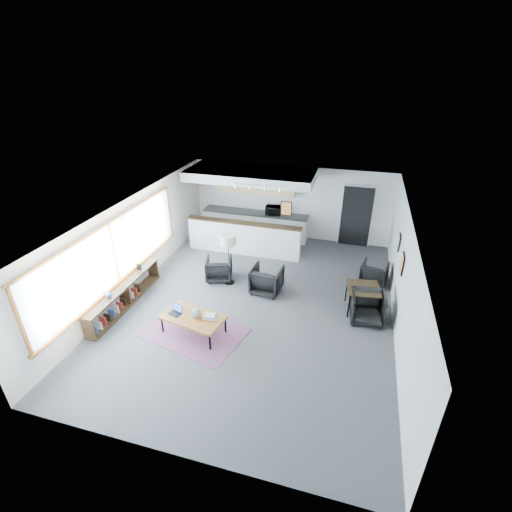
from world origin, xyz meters
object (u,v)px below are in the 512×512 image
(armchair_right, at_px, (267,279))
(dining_table, at_px, (363,290))
(dining_chair_near, at_px, (367,308))
(microwave, at_px, (273,209))
(coffee_table, at_px, (193,318))
(laptop, at_px, (176,311))
(book_stack, at_px, (210,316))
(ceramic_pot, at_px, (196,313))
(dining_chair_far, at_px, (374,274))
(armchair_left, at_px, (219,268))
(floor_lamp, at_px, (228,241))

(armchair_right, bearing_deg, dining_table, -179.53)
(dining_chair_near, height_order, microwave, microwave)
(dining_table, relative_size, dining_chair_near, 1.30)
(coffee_table, height_order, laptop, laptop)
(book_stack, bearing_deg, ceramic_pot, -166.04)
(dining_table, height_order, dining_chair_far, dining_table)
(dining_chair_near, bearing_deg, dining_table, 103.53)
(ceramic_pot, bearing_deg, armchair_left, 99.06)
(laptop, height_order, microwave, microwave)
(coffee_table, distance_m, dining_table, 4.30)
(coffee_table, relative_size, dining_chair_far, 2.59)
(dining_chair_near, bearing_deg, book_stack, -162.17)
(armchair_left, height_order, armchair_right, armchair_right)
(ceramic_pot, xyz_separation_m, book_stack, (0.31, 0.08, -0.07))
(laptop, height_order, dining_table, same)
(coffee_table, height_order, ceramic_pot, ceramic_pot)
(ceramic_pot, distance_m, floor_lamp, 2.47)
(coffee_table, relative_size, armchair_right, 1.91)
(book_stack, distance_m, dining_chair_near, 3.86)
(coffee_table, distance_m, dining_chair_near, 4.26)
(armchair_right, relative_size, dining_chair_near, 1.17)
(ceramic_pot, relative_size, armchair_left, 0.31)
(laptop, height_order, armchair_right, armchair_right)
(book_stack, bearing_deg, armchair_left, 106.32)
(floor_lamp, xyz_separation_m, dining_chair_near, (3.87, -0.73, -0.99))
(armchair_left, distance_m, dining_chair_far, 4.51)
(coffee_table, xyz_separation_m, floor_lamp, (0.07, 2.34, 0.91))
(dining_chair_near, bearing_deg, laptop, -165.84)
(armchair_right, bearing_deg, floor_lamp, -2.16)
(laptop, xyz_separation_m, dining_chair_far, (4.53, 3.45, -0.23))
(floor_lamp, height_order, dining_chair_near, floor_lamp)
(dining_chair_far, distance_m, microwave, 4.25)
(coffee_table, xyz_separation_m, dining_chair_far, (4.10, 3.47, -0.13))
(armchair_left, bearing_deg, microwave, -120.69)
(coffee_table, bearing_deg, microwave, 95.34)
(laptop, bearing_deg, dining_chair_far, 55.16)
(armchair_left, height_order, microwave, microwave)
(ceramic_pot, relative_size, microwave, 0.43)
(armchair_left, height_order, dining_chair_near, armchair_left)
(laptop, bearing_deg, microwave, 97.91)
(ceramic_pot, height_order, floor_lamp, floor_lamp)
(book_stack, bearing_deg, microwave, 88.45)
(coffee_table, xyz_separation_m, armchair_left, (-0.30, 2.48, -0.06))
(book_stack, xyz_separation_m, dining_chair_far, (3.69, 3.41, -0.21))
(ceramic_pot, height_order, book_stack, ceramic_pot)
(book_stack, xyz_separation_m, dining_chair_near, (3.53, 1.55, -0.17))
(ceramic_pot, distance_m, dining_chair_far, 5.31)
(ceramic_pot, height_order, microwave, microwave)
(coffee_table, relative_size, floor_lamp, 1.02)
(ceramic_pot, height_order, dining_table, ceramic_pot)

